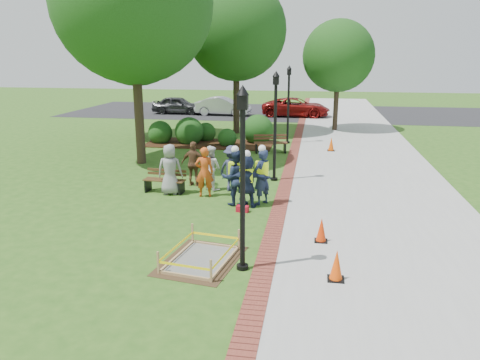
% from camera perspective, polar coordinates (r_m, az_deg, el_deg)
% --- Properties ---
extents(ground, '(100.00, 100.00, 0.00)m').
position_cam_1_polar(ground, '(14.12, -2.81, -5.10)').
color(ground, '#285116').
rests_on(ground, ground).
extents(sidewalk, '(6.00, 60.00, 0.02)m').
position_cam_1_polar(sidewalk, '(23.55, 14.45, 2.78)').
color(sidewalk, '#9E9E99').
rests_on(sidewalk, ground).
extents(brick_edging, '(0.50, 60.00, 0.03)m').
position_cam_1_polar(brick_edging, '(23.47, 6.52, 3.14)').
color(brick_edging, maroon).
rests_on(brick_edging, ground).
extents(mulch_bed, '(7.00, 3.00, 0.05)m').
position_cam_1_polar(mulch_bed, '(26.06, -3.75, 4.44)').
color(mulch_bed, '#381E0F').
rests_on(mulch_bed, ground).
extents(parking_lot, '(36.00, 12.00, 0.01)m').
position_cam_1_polar(parking_lot, '(40.33, 5.31, 8.24)').
color(parking_lot, black).
rests_on(parking_lot, ground).
extents(wet_concrete_pad, '(2.05, 2.54, 0.55)m').
position_cam_1_polar(wet_concrete_pad, '(11.52, -4.79, -8.74)').
color(wet_concrete_pad, '#47331E').
rests_on(wet_concrete_pad, ground).
extents(bench_near, '(1.55, 0.65, 0.82)m').
position_cam_1_polar(bench_near, '(17.16, -9.16, -0.65)').
color(bench_near, '#4F381B').
rests_on(bench_near, ground).
extents(bench_far, '(1.75, 0.89, 0.90)m').
position_cam_1_polar(bench_far, '(23.75, 3.74, 4.03)').
color(bench_far, brown).
rests_on(bench_far, ground).
extents(cone_front, '(0.37, 0.37, 0.73)m').
position_cam_1_polar(cone_front, '(10.73, 11.67, -10.22)').
color(cone_front, black).
rests_on(cone_front, ground).
extents(cone_back, '(0.34, 0.34, 0.68)m').
position_cam_1_polar(cone_back, '(12.72, 9.89, -6.08)').
color(cone_back, black).
rests_on(cone_back, ground).
extents(cone_far, '(0.36, 0.36, 0.72)m').
position_cam_1_polar(cone_far, '(24.52, 11.06, 4.27)').
color(cone_far, black).
rests_on(cone_far, ground).
extents(toolbox, '(0.41, 0.26, 0.19)m').
position_cam_1_polar(toolbox, '(14.93, 0.29, -3.54)').
color(toolbox, '#B30D21').
rests_on(toolbox, ground).
extents(lamp_near, '(0.28, 0.28, 4.26)m').
position_cam_1_polar(lamp_near, '(10.34, 0.32, 1.67)').
color(lamp_near, black).
rests_on(lamp_near, ground).
extents(lamp_mid, '(0.28, 0.28, 4.26)m').
position_cam_1_polar(lamp_mid, '(18.16, 4.32, 7.54)').
color(lamp_mid, black).
rests_on(lamp_mid, ground).
extents(lamp_far, '(0.28, 0.28, 4.26)m').
position_cam_1_polar(lamp_far, '(26.09, 5.93, 9.86)').
color(lamp_far, black).
rests_on(lamp_far, ground).
extents(tree_left, '(6.82, 6.82, 10.37)m').
position_cam_1_polar(tree_left, '(21.55, -12.95, 20.34)').
color(tree_left, '#3D2D1E').
rests_on(tree_left, ground).
extents(tree_back, '(6.01, 6.01, 9.21)m').
position_cam_1_polar(tree_back, '(29.28, -0.47, 17.79)').
color(tree_back, '#3D2D1E').
rests_on(tree_back, ground).
extents(tree_right, '(4.50, 4.50, 6.96)m').
position_cam_1_polar(tree_right, '(31.03, 11.92, 14.58)').
color(tree_right, '#3D2D1E').
rests_on(tree_right, ground).
extents(tree_far, '(5.97, 5.97, 9.01)m').
position_cam_1_polar(tree_far, '(28.07, -12.72, 17.19)').
color(tree_far, '#3D2D1E').
rests_on(tree_far, ground).
extents(shrub_a, '(1.35, 1.35, 1.35)m').
position_cam_1_polar(shrub_a, '(26.73, -9.64, 4.48)').
color(shrub_a, '#1B4313').
rests_on(shrub_a, ground).
extents(shrub_b, '(1.59, 1.59, 1.59)m').
position_cam_1_polar(shrub_b, '(26.31, -6.16, 4.44)').
color(shrub_b, '#1B4313').
rests_on(shrub_b, ground).
extents(shrub_c, '(1.03, 1.03, 1.03)m').
position_cam_1_polar(shrub_c, '(25.51, -1.57, 4.18)').
color(shrub_c, '#1B4313').
rests_on(shrub_c, ground).
extents(shrub_d, '(1.71, 1.71, 1.71)m').
position_cam_1_polar(shrub_d, '(26.48, 2.19, 4.59)').
color(shrub_d, '#1B4313').
rests_on(shrub_d, ground).
extents(shrub_e, '(1.13, 1.13, 1.13)m').
position_cam_1_polar(shrub_e, '(27.10, -4.16, 4.80)').
color(shrub_e, '#1B4313').
rests_on(shrub_e, ground).
extents(casual_person_a, '(0.61, 0.43, 1.81)m').
position_cam_1_polar(casual_person_a, '(16.76, -8.53, 1.28)').
color(casual_person_a, gray).
rests_on(casual_person_a, ground).
extents(casual_person_b, '(0.64, 0.49, 1.77)m').
position_cam_1_polar(casual_person_b, '(16.35, -4.36, 0.98)').
color(casual_person_b, '#BF4616').
rests_on(casual_person_b, ground).
extents(casual_person_c, '(0.62, 0.57, 1.64)m').
position_cam_1_polar(casual_person_c, '(17.21, -3.55, 1.50)').
color(casual_person_c, white).
rests_on(casual_person_c, ground).
extents(casual_person_d, '(0.58, 0.40, 1.70)m').
position_cam_1_polar(casual_person_d, '(17.74, -5.63, 1.97)').
color(casual_person_d, brown).
rests_on(casual_person_d, ground).
extents(casual_person_e, '(0.64, 0.55, 1.68)m').
position_cam_1_polar(casual_person_e, '(16.96, -0.97, 1.40)').
color(casual_person_e, '#303555').
rests_on(casual_person_e, ground).
extents(hivis_worker_a, '(0.60, 0.43, 1.90)m').
position_cam_1_polar(hivis_worker_a, '(15.15, 0.82, 0.09)').
color(hivis_worker_a, '#1B2648').
rests_on(hivis_worker_a, ground).
extents(hivis_worker_b, '(0.67, 0.71, 2.02)m').
position_cam_1_polar(hivis_worker_b, '(15.45, 2.67, 0.57)').
color(hivis_worker_b, '#1A2446').
rests_on(hivis_worker_b, ground).
extents(hivis_worker_c, '(0.68, 0.54, 2.00)m').
position_cam_1_polar(hivis_worker_c, '(15.38, -0.60, 0.49)').
color(hivis_worker_c, '#18253F').
rests_on(hivis_worker_c, ground).
extents(parked_car_a, '(2.11, 4.80, 1.56)m').
position_cam_1_polar(parked_car_a, '(39.45, -7.53, 8.01)').
color(parked_car_a, '#28292B').
rests_on(parked_car_a, ground).
extents(parked_car_b, '(2.39, 4.99, 1.59)m').
position_cam_1_polar(parked_car_b, '(38.20, -2.09, 7.89)').
color(parked_car_b, '#A4A4A9').
rests_on(parked_car_b, ground).
extents(parked_car_c, '(2.34, 5.00, 1.60)m').
position_cam_1_polar(parked_car_c, '(37.72, 6.79, 7.70)').
color(parked_car_c, maroon).
rests_on(parked_car_c, ground).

